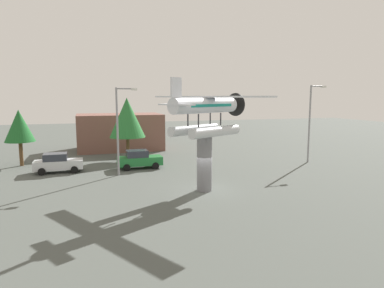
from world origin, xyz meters
TOP-DOWN VIEW (x-y plane):
  - ground_plane at (0.00, 0.00)m, footprint 140.00×140.00m
  - display_pedestal at (0.00, 0.00)m, footprint 1.10×1.10m
  - floatplane_monument at (0.11, 0.06)m, footprint 7.08×9.63m
  - car_near_silver at (-10.66, 9.72)m, footprint 4.20×2.02m
  - car_mid_green at (-3.34, 9.29)m, footprint 4.20×2.02m
  - streetlight_primary at (-5.31, 6.90)m, footprint 1.84×0.28m
  - streetlight_secondary at (14.23, 7.04)m, footprint 1.84×0.28m
  - storefront_building at (-3.87, 22.00)m, footprint 10.61×6.51m
  - tree_west at (-14.34, 14.03)m, footprint 2.85×2.85m
  - tree_east at (-3.84, 13.87)m, footprint 3.81×3.81m

SIDE VIEW (x-z plane):
  - ground_plane at x=0.00m, z-range 0.00..0.00m
  - car_near_silver at x=-10.66m, z-range 0.00..1.76m
  - car_mid_green at x=-3.34m, z-range 0.00..1.76m
  - display_pedestal at x=0.00m, z-range 0.00..4.06m
  - storefront_building at x=-3.87m, z-range 0.00..4.60m
  - tree_west at x=-14.34m, z-range 1.18..6.76m
  - streetlight_primary at x=-5.31m, z-range 0.63..8.24m
  - tree_east at x=-3.84m, z-range 1.24..7.98m
  - streetlight_secondary at x=14.23m, z-range 0.64..8.63m
  - floatplane_monument at x=0.11m, z-range 3.74..7.74m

